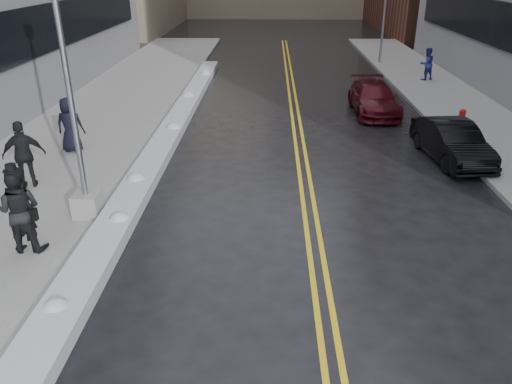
# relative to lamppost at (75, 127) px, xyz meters

# --- Properties ---
(ground) EXTENTS (160.00, 160.00, 0.00)m
(ground) POSITION_rel_lamppost_xyz_m (3.30, -2.00, -2.53)
(ground) COLOR black
(ground) RESTS_ON ground
(sidewalk_west) EXTENTS (5.50, 50.00, 0.15)m
(sidewalk_west) POSITION_rel_lamppost_xyz_m (-2.45, 8.00, -2.46)
(sidewalk_west) COLOR gray
(sidewalk_west) RESTS_ON ground
(sidewalk_east) EXTENTS (4.00, 50.00, 0.15)m
(sidewalk_east) POSITION_rel_lamppost_xyz_m (13.30, 8.00, -2.46)
(sidewalk_east) COLOR gray
(sidewalk_east) RESTS_ON ground
(lane_line_left) EXTENTS (0.12, 50.00, 0.01)m
(lane_line_left) POSITION_rel_lamppost_xyz_m (5.65, 8.00, -2.53)
(lane_line_left) COLOR gold
(lane_line_left) RESTS_ON ground
(lane_line_right) EXTENTS (0.12, 50.00, 0.01)m
(lane_line_right) POSITION_rel_lamppost_xyz_m (5.95, 8.00, -2.53)
(lane_line_right) COLOR gold
(lane_line_right) RESTS_ON ground
(snow_ridge) EXTENTS (0.90, 30.00, 0.34)m
(snow_ridge) POSITION_rel_lamppost_xyz_m (0.85, 6.00, -2.36)
(snow_ridge) COLOR #B7BAC1
(snow_ridge) RESTS_ON ground
(lamppost) EXTENTS (0.65, 0.65, 7.62)m
(lamppost) POSITION_rel_lamppost_xyz_m (0.00, 0.00, 0.00)
(lamppost) COLOR gray
(lamppost) RESTS_ON sidewalk_west
(fire_hydrant) EXTENTS (0.26, 0.26, 0.73)m
(fire_hydrant) POSITION_rel_lamppost_xyz_m (12.30, 8.00, -1.98)
(fire_hydrant) COLOR maroon
(fire_hydrant) RESTS_ON sidewalk_east
(traffic_signal) EXTENTS (0.16, 0.20, 6.00)m
(traffic_signal) POSITION_rel_lamppost_xyz_m (11.80, 22.00, 0.87)
(traffic_signal) COLOR gray
(traffic_signal) RESTS_ON sidewalk_east
(pedestrian_fedora) EXTENTS (0.78, 0.58, 1.95)m
(pedestrian_fedora) POSITION_rel_lamppost_xyz_m (-0.79, -1.78, -1.41)
(pedestrian_fedora) COLOR black
(pedestrian_fedora) RESTS_ON sidewalk_west
(pedestrian_b) EXTENTS (1.01, 0.81, 2.00)m
(pedestrian_b) POSITION_rel_lamppost_xyz_m (-0.84, -1.72, -1.38)
(pedestrian_b) COLOR black
(pedestrian_b) RESTS_ON sidewalk_west
(pedestrian_c) EXTENTS (0.94, 0.62, 1.89)m
(pedestrian_c) POSITION_rel_lamppost_xyz_m (-2.13, 4.76, -1.44)
(pedestrian_c) COLOR black
(pedestrian_c) RESTS_ON sidewalk_west
(pedestrian_d) EXTENTS (1.25, 0.86, 1.98)m
(pedestrian_d) POSITION_rel_lamppost_xyz_m (-2.31, 1.73, -1.39)
(pedestrian_d) COLOR black
(pedestrian_d) RESTS_ON sidewalk_west
(pedestrian_east) EXTENTS (1.03, 0.92, 1.74)m
(pedestrian_east) POSITION_rel_lamppost_xyz_m (13.29, 16.77, -1.51)
(pedestrian_east) COLOR navy
(pedestrian_east) RESTS_ON sidewalk_east
(car_black) EXTENTS (1.87, 4.15, 1.32)m
(car_black) POSITION_rel_lamppost_xyz_m (10.80, 4.65, -1.87)
(car_black) COLOR black
(car_black) RESTS_ON ground
(car_maroon) EXTENTS (1.86, 4.50, 1.30)m
(car_maroon) POSITION_rel_lamppost_xyz_m (9.27, 10.49, -1.88)
(car_maroon) COLOR #410A11
(car_maroon) RESTS_ON ground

